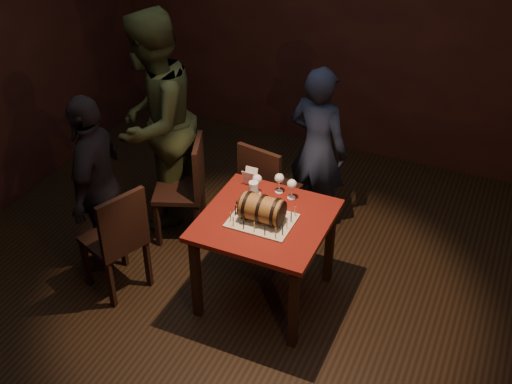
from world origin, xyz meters
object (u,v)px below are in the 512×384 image
chair_back (266,187)px  barrel_cake (262,209)px  pint_of_ale (254,191)px  person_left_rear (154,122)px  person_left_front (96,184)px  person_back (318,149)px  wine_glass_left (257,180)px  wine_glass_mid (279,179)px  wine_glass_right (292,185)px  chair_left_front (118,237)px  pub_table (265,230)px  chair_left_rear (188,184)px

chair_back → barrel_cake: bearing=-68.7°
pint_of_ale → person_left_rear: bearing=159.2°
pint_of_ale → person_left_front: person_left_front is taller
person_back → person_left_rear: bearing=32.5°
wine_glass_left → barrel_cake: bearing=-60.4°
barrel_cake → pint_of_ale: bearing=126.5°
wine_glass_left → pint_of_ale: bearing=-83.2°
person_left_rear → barrel_cake: bearing=58.7°
wine_glass_mid → wine_glass_right: 0.12m
wine_glass_left → chair_left_front: (-0.84, -0.65, -0.35)m
pub_table → wine_glass_left: bearing=124.7°
wine_glass_right → chair_left_front: chair_left_front is taller
wine_glass_left → pint_of_ale: size_ratio=1.07×
pub_table → person_left_rear: person_left_rear is taller
pub_table → chair_back: size_ratio=0.97×
pint_of_ale → chair_left_rear: 0.83m
wine_glass_left → chair_left_front: chair_left_front is taller
chair_left_front → pint_of_ale: bearing=33.3°
wine_glass_right → wine_glass_left: bearing=-170.4°
wine_glass_left → pint_of_ale: (0.01, -0.09, -0.05)m
wine_glass_mid → chair_back: bearing=127.0°
chair_left_rear → person_left_front: (-0.47, -0.58, 0.23)m
chair_left_rear → person_left_front: 0.78m
barrel_cake → wine_glass_mid: (-0.03, 0.39, 0.01)m
wine_glass_left → pint_of_ale: 0.10m
pint_of_ale → chair_back: (-0.12, 0.50, -0.30)m
wine_glass_right → person_left_front: size_ratio=0.11×
wine_glass_left → person_left_rear: bearing=163.1°
person_back → wine_glass_right: bearing=107.0°
pub_table → person_back: size_ratio=0.61×
chair_back → wine_glass_mid: bearing=-53.0°
wine_glass_right → chair_left_rear: bearing=171.7°
chair_back → chair_left_front: same height
wine_glass_mid → pub_table: bearing=-83.6°
person_left_front → person_left_rear: bearing=155.3°
barrel_cake → wine_glass_right: barrel_cake is taller
wine_glass_left → chair_back: bearing=104.4°
barrel_cake → person_back: 1.13m
pub_table → pint_of_ale: bearing=134.1°
pub_table → chair_left_rear: 1.02m
chair_left_front → person_back: bearing=54.7°
wine_glass_left → person_left_front: 1.25m
chair_back → person_left_rear: bearing=-175.3°
barrel_cake → chair_left_front: bearing=-161.7°
pub_table → person_back: bearing=89.5°
person_left_rear → wine_glass_mid: bearing=74.0°
chair_left_front → person_left_front: (-0.34, 0.26, 0.23)m
chair_left_front → person_left_front: person_left_front is taller
wine_glass_right → chair_left_front: 1.35m
wine_glass_left → pub_table: bearing=-55.3°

